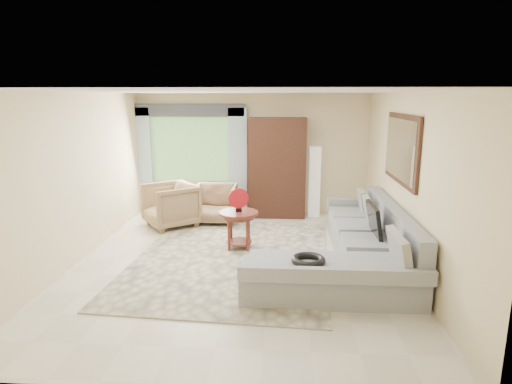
# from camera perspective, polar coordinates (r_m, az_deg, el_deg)

# --- Properties ---
(ground) EXTENTS (6.00, 6.00, 0.00)m
(ground) POSITION_cam_1_polar(r_m,az_deg,el_deg) (6.78, -2.32, -9.32)
(ground) COLOR silver
(ground) RESTS_ON ground
(area_rug) EXTENTS (3.27, 4.19, 0.02)m
(area_rug) POSITION_cam_1_polar(r_m,az_deg,el_deg) (6.92, -3.22, -8.75)
(area_rug) COLOR beige
(area_rug) RESTS_ON ground
(sectional_sofa) EXTENTS (2.30, 3.46, 0.90)m
(sectional_sofa) POSITION_cam_1_polar(r_m,az_deg,el_deg) (6.57, 13.29, -7.73)
(sectional_sofa) COLOR #969A9E
(sectional_sofa) RESTS_ON ground
(tv_screen) EXTENTS (0.14, 0.74, 0.48)m
(tv_screen) POSITION_cam_1_polar(r_m,az_deg,el_deg) (6.67, 15.48, -3.61)
(tv_screen) COLOR black
(tv_screen) RESTS_ON sectional_sofa
(garden_hose) EXTENTS (0.43, 0.43, 0.09)m
(garden_hose) POSITION_cam_1_polar(r_m,az_deg,el_deg) (5.42, 6.99, -8.99)
(garden_hose) COLOR black
(garden_hose) RESTS_ON sectional_sofa
(coffee_table) EXTENTS (0.65, 0.65, 0.65)m
(coffee_table) POSITION_cam_1_polar(r_m,az_deg,el_deg) (7.23, -2.29, -5.01)
(coffee_table) COLOR #4F1D15
(coffee_table) RESTS_ON ground
(red_disc) EXTENTS (0.33, 0.12, 0.34)m
(red_disc) POSITION_cam_1_polar(r_m,az_deg,el_deg) (7.08, -2.33, -0.85)
(red_disc) COLOR #A81019
(red_disc) RESTS_ON coffee_table
(armchair_left) EXTENTS (1.30, 1.30, 0.86)m
(armchair_left) POSITION_cam_1_polar(r_m,az_deg,el_deg) (8.63, -11.34, -1.73)
(armchair_left) COLOR #9A7B54
(armchair_left) RESTS_ON ground
(armchair_right) EXTENTS (0.83, 0.86, 0.78)m
(armchair_right) POSITION_cam_1_polar(r_m,az_deg,el_deg) (8.76, -5.42, -1.58)
(armchair_right) COLOR #855E48
(armchair_right) RESTS_ON ground
(potted_plant) EXTENTS (0.53, 0.49, 0.48)m
(potted_plant) POSITION_cam_1_polar(r_m,az_deg,el_deg) (9.24, -12.75, -2.03)
(potted_plant) COLOR #999999
(potted_plant) RESTS_ON ground
(armoire) EXTENTS (1.20, 0.55, 2.10)m
(armoire) POSITION_cam_1_polar(r_m,az_deg,el_deg) (9.09, 2.82, 3.25)
(armoire) COLOR black
(armoire) RESTS_ON ground
(floor_lamp) EXTENTS (0.24, 0.24, 1.50)m
(floor_lamp) POSITION_cam_1_polar(r_m,az_deg,el_deg) (9.23, 7.77, 1.39)
(floor_lamp) COLOR silver
(floor_lamp) RESTS_ON ground
(window) EXTENTS (1.80, 0.04, 1.40)m
(window) POSITION_cam_1_polar(r_m,az_deg,el_deg) (9.50, -8.73, 5.66)
(window) COLOR #669E59
(window) RESTS_ON wall_back
(curtain_left) EXTENTS (0.40, 0.08, 2.30)m
(curtain_left) POSITION_cam_1_polar(r_m,az_deg,el_deg) (9.73, -14.86, 4.05)
(curtain_left) COLOR #9EB7CC
(curtain_left) RESTS_ON ground
(curtain_right) EXTENTS (0.40, 0.08, 2.30)m
(curtain_right) POSITION_cam_1_polar(r_m,az_deg,el_deg) (9.28, -2.43, 4.07)
(curtain_right) COLOR #9EB7CC
(curtain_right) RESTS_ON ground
(valance) EXTENTS (2.40, 0.12, 0.26)m
(valance) POSITION_cam_1_polar(r_m,az_deg,el_deg) (9.37, -9.00, 10.77)
(valance) COLOR #1E232D
(valance) RESTS_ON wall_back
(wall_mirror) EXTENTS (0.05, 1.70, 1.05)m
(wall_mirror) POSITION_cam_1_polar(r_m,az_deg,el_deg) (6.89, 18.80, 5.44)
(wall_mirror) COLOR black
(wall_mirror) RESTS_ON wall_right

